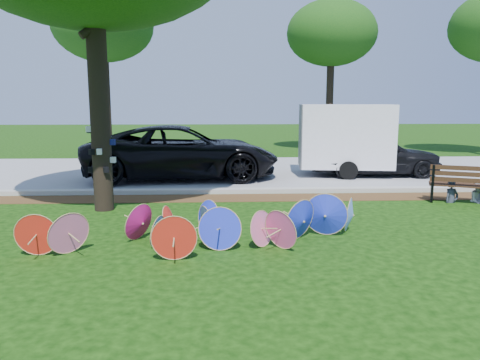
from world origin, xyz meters
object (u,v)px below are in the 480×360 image
at_px(person_right, 480,182).
at_px(park_bench, 467,184).
at_px(black_van, 182,152).
at_px(cargo_trailer, 345,136).
at_px(person_left, 453,181).
at_px(parasol_pile, 216,224).
at_px(dark_pickup, 374,154).

bearing_deg(person_right, park_bench, -173.51).
bearing_deg(park_bench, black_van, 174.45).
relative_size(cargo_trailer, person_left, 2.74).
relative_size(black_van, person_left, 5.71).
bearing_deg(black_van, park_bench, -123.19).
relative_size(cargo_trailer, park_bench, 1.65).
height_order(black_van, person_right, black_van).
relative_size(parasol_pile, black_van, 0.98).
xyz_separation_m(parasol_pile, black_van, (-1.15, 7.20, 0.51)).
xyz_separation_m(park_bench, person_left, (-0.35, 0.05, 0.07)).
relative_size(dark_pickup, cargo_trailer, 1.44).
distance_m(cargo_trailer, person_left, 4.79).
xyz_separation_m(black_van, park_bench, (7.37, -4.03, -0.39)).
xyz_separation_m(black_van, person_right, (7.72, -3.98, -0.34)).
bearing_deg(cargo_trailer, person_left, -63.89).
height_order(black_van, dark_pickup, black_van).
relative_size(cargo_trailer, person_right, 2.86).
height_order(parasol_pile, person_left, person_left).
bearing_deg(parasol_pile, dark_pickup, 55.01).
xyz_separation_m(parasol_pile, cargo_trailer, (4.34, 7.69, 0.99)).
bearing_deg(park_bench, person_left, -165.02).
bearing_deg(dark_pickup, park_bench, -166.21).
distance_m(parasol_pile, person_right, 7.32).
bearing_deg(black_van, dark_pickup, -91.16).
relative_size(person_left, person_right, 1.04).
height_order(parasol_pile, black_van, black_van).
bearing_deg(park_bench, parasol_pile, -129.84).
xyz_separation_m(black_van, dark_pickup, (6.46, 0.38, -0.13)).
distance_m(black_van, dark_pickup, 6.47).
bearing_deg(person_right, cargo_trailer, 114.88).
height_order(cargo_trailer, person_left, cargo_trailer).
bearing_deg(cargo_trailer, park_bench, -60.20).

